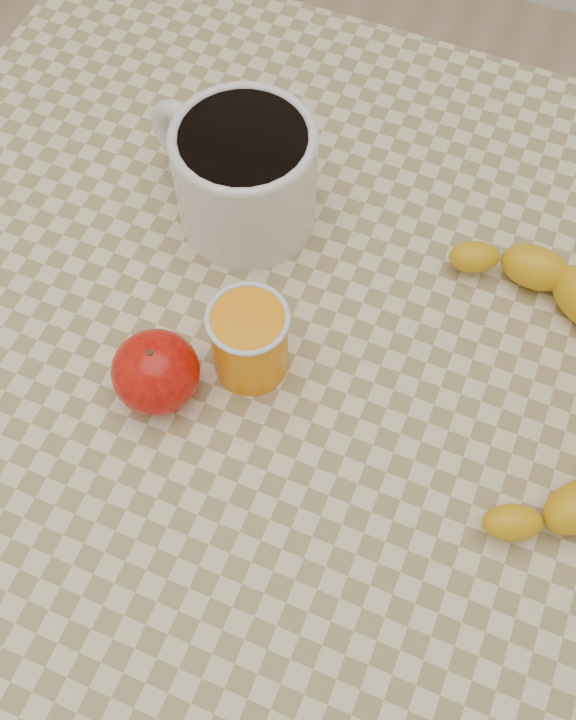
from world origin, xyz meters
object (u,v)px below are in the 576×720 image
at_px(table, 288,416).
at_px(coffee_mug, 242,172).
at_px(apple, 156,372).
at_px(orange_juice_glass, 249,340).
at_px(banana, 555,383).

height_order(table, coffee_mug, coffee_mug).
distance_m(coffee_mug, apple, 0.18).
bearing_deg(coffee_mug, table, -54.24).
xyz_separation_m(table, apple, (-0.08, -0.05, 0.12)).
bearing_deg(orange_juice_glass, table, 7.54).
distance_m(table, coffee_mug, 0.21).
xyz_separation_m(table, coffee_mug, (-0.09, 0.13, 0.14)).
height_order(coffee_mug, banana, coffee_mug).
xyz_separation_m(coffee_mug, apple, (0.01, -0.18, -0.02)).
distance_m(apple, banana, 0.30).
height_order(table, apple, apple).
bearing_deg(table, banana, 16.01).
height_order(coffee_mug, orange_juice_glass, coffee_mug).
relative_size(orange_juice_glass, apple, 0.84).
xyz_separation_m(orange_juice_glass, banana, (0.22, 0.06, -0.01)).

